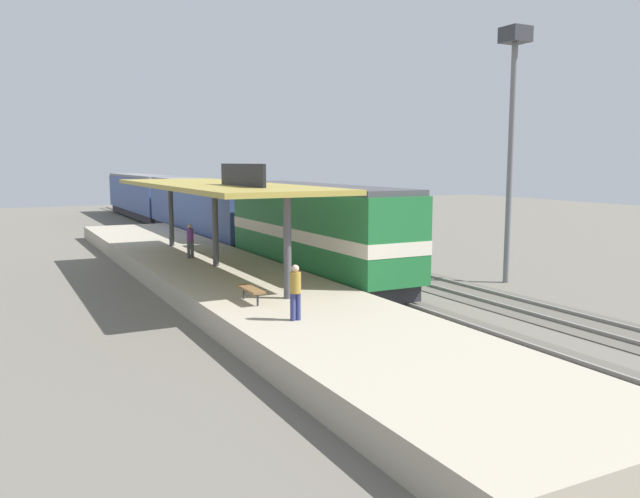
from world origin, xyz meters
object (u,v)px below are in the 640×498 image
(locomotive, at_px, (315,231))
(passenger_carriage_rear, at_px, (142,195))
(person_waiting, at_px, (295,289))
(platform_bench, at_px, (250,290))
(person_walking, at_px, (190,239))
(light_mast, at_px, (513,102))
(passenger_carriage_front, at_px, (203,209))

(locomotive, relative_size, passenger_carriage_rear, 0.72)
(passenger_carriage_rear, xyz_separation_m, person_waiting, (-5.70, -48.76, -0.46))
(platform_bench, height_order, person_walking, person_walking)
(light_mast, bearing_deg, locomotive, 149.32)
(locomotive, height_order, person_walking, locomotive)
(passenger_carriage_front, xyz_separation_m, light_mast, (7.80, -22.63, 6.08))
(platform_bench, height_order, person_waiting, person_waiting)
(passenger_carriage_rear, bearing_deg, locomotive, -90.00)
(locomotive, relative_size, light_mast, 1.23)
(locomotive, height_order, person_waiting, locomotive)
(passenger_carriage_rear, distance_m, person_walking, 35.21)
(platform_bench, relative_size, light_mast, 0.15)
(person_walking, bearing_deg, passenger_carriage_front, 70.53)
(locomotive, relative_size, person_waiting, 8.44)
(platform_bench, distance_m, passenger_carriage_rear, 46.17)
(locomotive, relative_size, person_walking, 8.44)
(passenger_carriage_front, distance_m, passenger_carriage_rear, 20.80)
(person_waiting, bearing_deg, passenger_carriage_rear, 83.33)
(light_mast, relative_size, person_walking, 6.84)
(passenger_carriage_front, relative_size, light_mast, 1.71)
(locomotive, xyz_separation_m, passenger_carriage_rear, (0.00, 38.80, -0.10))
(locomotive, xyz_separation_m, light_mast, (7.80, -4.63, 5.99))
(locomotive, height_order, passenger_carriage_rear, locomotive)
(passenger_carriage_front, distance_m, light_mast, 24.70)
(platform_bench, xyz_separation_m, passenger_carriage_front, (6.00, 24.97, 0.97))
(platform_bench, distance_m, locomotive, 9.26)
(light_mast, bearing_deg, person_waiting, -158.45)
(locomotive, distance_m, person_walking, 6.37)
(person_waiting, bearing_deg, passenger_carriage_front, 78.47)
(locomotive, relative_size, passenger_carriage_front, 0.72)
(platform_bench, relative_size, passenger_carriage_rear, 0.08)
(platform_bench, bearing_deg, light_mast, 9.62)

